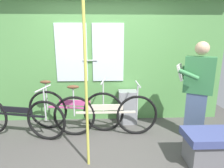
# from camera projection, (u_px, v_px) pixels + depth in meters

# --- Properties ---
(ground_plane) EXTENTS (5.87, 4.23, 0.04)m
(ground_plane) POSITION_uv_depth(u_px,v_px,m) (100.00, 157.00, 2.69)
(ground_plane) COLOR #474442
(train_door_wall) EXTENTS (4.87, 0.28, 2.40)m
(train_door_wall) POSITION_uv_depth(u_px,v_px,m) (100.00, 59.00, 3.66)
(train_door_wall) COLOR #56934C
(train_door_wall) RESTS_ON ground_plane
(bicycle_near_door) EXTENTS (1.75, 0.44, 0.94)m
(bicycle_near_door) POSITION_uv_depth(u_px,v_px,m) (75.00, 110.00, 3.38)
(bicycle_near_door) COLOR black
(bicycle_near_door) RESTS_ON ground_plane
(bicycle_leaning_behind) EXTENTS (1.71, 0.55, 0.90)m
(bicycle_leaning_behind) POSITION_uv_depth(u_px,v_px,m) (16.00, 116.00, 3.13)
(bicycle_leaning_behind) COLOR black
(bicycle_leaning_behind) RESTS_ON ground_plane
(bicycle_by_pole) EXTENTS (1.78, 0.44, 0.92)m
(bicycle_by_pole) POSITION_uv_depth(u_px,v_px,m) (105.00, 114.00, 3.19)
(bicycle_by_pole) COLOR black
(bicycle_by_pole) RESTS_ON ground_plane
(passenger_reading_newspaper) EXTENTS (0.62, 0.56, 1.60)m
(passenger_reading_newspaper) POSITION_uv_depth(u_px,v_px,m) (197.00, 89.00, 3.03)
(passenger_reading_newspaper) COLOR slate
(passenger_reading_newspaper) RESTS_ON ground_plane
(trash_bin_by_wall) EXTENTS (0.35, 0.28, 0.65)m
(trash_bin_by_wall) POSITION_uv_depth(u_px,v_px,m) (128.00, 107.00, 3.69)
(trash_bin_by_wall) COLOR gray
(trash_bin_by_wall) RESTS_ON ground_plane
(handrail_pole) EXTENTS (0.04, 0.04, 2.36)m
(handrail_pole) POSITION_uv_depth(u_px,v_px,m) (86.00, 78.00, 2.23)
(handrail_pole) COLOR #C6C14C
(handrail_pole) RESTS_ON ground_plane
(bench_seat_corner) EXTENTS (0.70, 0.44, 0.45)m
(bench_seat_corner) POSITION_uv_depth(u_px,v_px,m) (210.00, 147.00, 2.48)
(bench_seat_corner) COLOR #3D477F
(bench_seat_corner) RESTS_ON ground_plane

